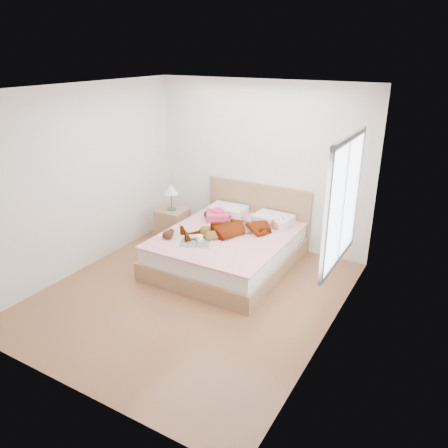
% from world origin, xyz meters
% --- Properties ---
extents(ground, '(4.00, 4.00, 0.00)m').
position_xyz_m(ground, '(0.00, 0.00, 0.00)').
color(ground, '#4F2E18').
rests_on(ground, ground).
extents(woman, '(1.57, 1.61, 0.23)m').
position_xyz_m(woman, '(0.09, 1.07, 0.62)').
color(woman, silver).
rests_on(woman, bed).
extents(hair, '(0.64, 0.71, 0.09)m').
position_xyz_m(hair, '(-0.48, 1.52, 0.55)').
color(hair, black).
rests_on(hair, bed).
extents(phone, '(0.11, 0.11, 0.06)m').
position_xyz_m(phone, '(-0.41, 1.47, 0.71)').
color(phone, silver).
rests_on(phone, bed).
extents(room_shell, '(4.00, 4.00, 4.00)m').
position_xyz_m(room_shell, '(1.77, 0.30, 1.50)').
color(room_shell, white).
rests_on(room_shell, ground).
extents(bed, '(1.80, 2.08, 1.00)m').
position_xyz_m(bed, '(0.00, 1.04, 0.28)').
color(bed, olive).
rests_on(bed, ground).
extents(towel, '(0.45, 0.43, 0.19)m').
position_xyz_m(towel, '(-0.41, 1.37, 0.59)').
color(towel, '#F24166').
rests_on(towel, bed).
extents(magazine, '(0.55, 0.47, 0.03)m').
position_xyz_m(magazine, '(-0.22, 0.43, 0.52)').
color(magazine, white).
rests_on(magazine, bed).
extents(coffee_mug, '(0.14, 0.10, 0.11)m').
position_xyz_m(coffee_mug, '(-0.18, 0.49, 0.56)').
color(coffee_mug, white).
rests_on(coffee_mug, bed).
extents(plush_toy, '(0.16, 0.23, 0.12)m').
position_xyz_m(plush_toy, '(-0.65, 0.40, 0.57)').
color(plush_toy, black).
rests_on(plush_toy, bed).
extents(nightstand, '(0.47, 0.42, 1.00)m').
position_xyz_m(nightstand, '(-1.21, 1.25, 0.33)').
color(nightstand, brown).
rests_on(nightstand, ground).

